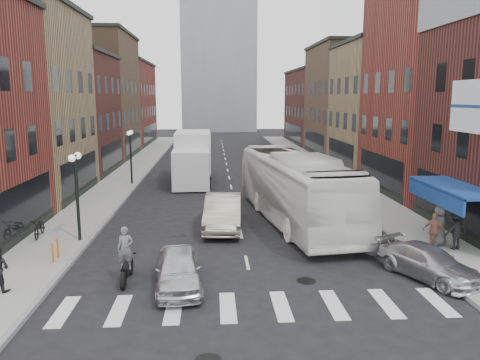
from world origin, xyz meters
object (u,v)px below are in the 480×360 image
sedan_left_near (178,269)px  curb_car (428,263)px  sedan_left_far (223,212)px  parked_bicycle (40,227)px  bike_rack (55,251)px  ped_right_a (456,230)px  box_truck (193,158)px  ped_right_c (440,225)px  transit_bus (295,188)px  streetlamp_near (76,180)px  billboard_sign (475,108)px  ped_right_b (434,231)px  motorcycle_rider (126,256)px  streetlamp_far (130,147)px

sedan_left_near → curb_car: (9.07, 0.35, -0.08)m
sedan_left_far → parked_bicycle: 8.65m
bike_rack → ped_right_a: 16.57m
box_truck → ped_right_c: bearing=-57.0°
transit_bus → sedan_left_far: 4.16m
sedan_left_near → streetlamp_near: bearing=126.8°
billboard_sign → bike_rack: bearing=177.2°
streetlamp_near → ped_right_c: size_ratio=2.30×
bike_rack → sedan_left_far: (6.75, 4.70, 0.29)m
sedan_left_near → parked_bicycle: (-6.82, 5.95, -0.07)m
billboard_sign → transit_bus: (-5.58, 6.69, -4.30)m
parked_bicycle → ped_right_b: (17.49, -2.68, 0.33)m
curb_car → ped_right_b: bearing=35.6°
transit_bus → sedan_left_near: 10.24m
bike_rack → motorcycle_rider: size_ratio=0.39×
streetlamp_far → transit_bus: (10.41, -10.81, -1.08)m
ped_right_b → streetlamp_far: bearing=-18.5°
billboard_sign → ped_right_a: (0.37, 1.25, -5.16)m
sedan_left_far → ped_right_a: size_ratio=3.11×
ped_right_a → box_truck: bearing=-63.1°
box_truck → ped_right_a: 21.05m
streetlamp_near → box_truck: bearing=73.4°
transit_bus → parked_bicycle: bearing=-176.3°
billboard_sign → sedan_left_far: (-9.44, 5.50, -5.29)m
streetlamp_near → parked_bicycle: size_ratio=2.46×
sedan_left_far → transit_bus: bearing=20.3°
streetlamp_near → sedan_left_near: 7.53m
sedan_left_near → ped_right_c: 11.68m
streetlamp_far → motorcycle_rider: 19.05m
ped_right_c → curb_car: bearing=35.3°
ped_right_a → ped_right_c: ped_right_c is taller
streetlamp_near → ped_right_a: (16.36, -2.25, -1.94)m
ped_right_b → ped_right_c: ped_right_c is taller
bike_rack → box_truck: box_truck is taller
curb_car → parked_bicycle: (-15.89, 5.59, 0.00)m
transit_bus → parked_bicycle: transit_bus is taller
box_truck → bike_rack: bearing=-106.0°
motorcycle_rider → sedan_left_far: motorcycle_rider is taller
billboard_sign → sedan_left_far: bearing=149.8°
motorcycle_rider → sedan_left_near: (1.88, -0.60, -0.30)m
motorcycle_rider → box_truck: bearing=84.3°
sedan_left_near → motorcycle_rider: bearing=156.8°
motorcycle_rider → ped_right_c: 13.32m
bike_rack → ped_right_c: 16.16m
motorcycle_rider → sedan_left_far: size_ratio=0.40×
streetlamp_far → curb_car: 23.63m
bike_rack → ped_right_b: size_ratio=0.52×
sedan_left_near → curb_car: 9.08m
transit_bus → sedan_left_near: size_ratio=3.38×
sedan_left_near → curb_car: size_ratio=0.96×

